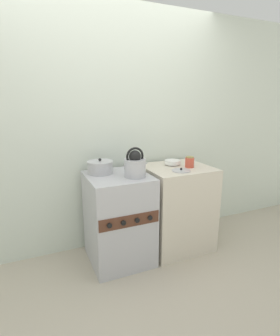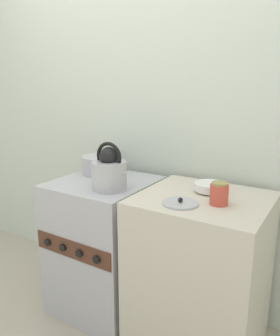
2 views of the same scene
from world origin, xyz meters
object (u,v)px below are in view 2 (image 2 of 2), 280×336
storage_jar (219,194)px  stove (105,245)px  enamel_bowl (210,187)px  kettle (110,171)px  loose_pot_lid (180,203)px  cooking_pot (100,165)px

storage_jar → stove: bearing=175.8°
enamel_bowl → storage_jar: bearing=-56.7°
stove → enamel_bowl: bearing=9.2°
kettle → storage_jar: size_ratio=2.44×
stove → storage_jar: 0.91m
loose_pot_lid → stove: bearing=165.7°
stove → cooking_pot: 0.53m
enamel_bowl → storage_jar: storage_jar is taller
cooking_pot → storage_jar: 0.91m
stove → storage_jar: (0.76, -0.06, 0.51)m
kettle → enamel_bowl: (0.52, 0.21, -0.06)m
storage_jar → loose_pot_lid: 0.19m
loose_pot_lid → kettle: bearing=174.5°
stove → kettle: bearing=-39.2°
kettle → enamel_bowl: bearing=22.3°
stove → storage_jar: bearing=-4.2°
kettle → storage_jar: bearing=4.7°
kettle → cooking_pot: size_ratio=1.11×
kettle → loose_pot_lid: bearing=-5.5°
stove → kettle: (0.13, -0.11, 0.55)m
stove → loose_pot_lid: (0.60, -0.15, 0.46)m
kettle → cooking_pot: kettle is taller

